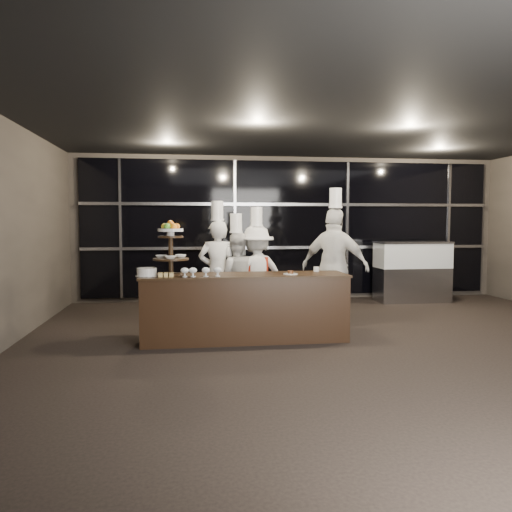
{
  "coord_description": "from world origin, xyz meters",
  "views": [
    {
      "loc": [
        -2.16,
        -5.35,
        1.65
      ],
      "look_at": [
        -1.19,
        1.74,
        1.15
      ],
      "focal_mm": 35.0,
      "sensor_mm": 36.0,
      "label": 1
    }
  ],
  "objects": [
    {
      "name": "chef_c",
      "position": [
        -1.07,
        2.56,
        0.8
      ],
      "size": [
        1.13,
        0.82,
        1.88
      ],
      "color": "white",
      "rests_on": "ground"
    },
    {
      "name": "small_plate",
      "position": [
        -0.77,
        1.34,
        0.94
      ],
      "size": [
        0.2,
        0.2,
        0.05
      ],
      "color": "white",
      "rests_on": "buffet_counter"
    },
    {
      "name": "layer_cake",
      "position": [
        -2.71,
        1.39,
        0.97
      ],
      "size": [
        0.3,
        0.3,
        0.11
      ],
      "color": "white",
      "rests_on": "buffet_counter"
    },
    {
      "name": "window_wall",
      "position": [
        0.0,
        4.94,
        1.5
      ],
      "size": [
        8.6,
        0.1,
        2.8
      ],
      "color": "black",
      "rests_on": "ground"
    },
    {
      "name": "compotes",
      "position": [
        -2.01,
        1.22,
        1.0
      ],
      "size": [
        0.54,
        0.11,
        0.12
      ],
      "color": "silver",
      "rests_on": "buffet_counter"
    },
    {
      "name": "buffet_counter",
      "position": [
        -1.39,
        1.44,
        0.47
      ],
      "size": [
        2.84,
        0.74,
        0.92
      ],
      "color": "black",
      "rests_on": "ground"
    },
    {
      "name": "room",
      "position": [
        0.0,
        0.0,
        1.5
      ],
      "size": [
        10.0,
        10.0,
        10.0
      ],
      "color": "black",
      "rests_on": "ground"
    },
    {
      "name": "chef_a",
      "position": [
        -1.7,
        2.53,
        0.86
      ],
      "size": [
        0.64,
        0.46,
        1.97
      ],
      "color": "silver",
      "rests_on": "ground"
    },
    {
      "name": "display_case",
      "position": [
        2.39,
        4.3,
        0.69
      ],
      "size": [
        1.47,
        0.64,
        1.24
      ],
      "color": "#A5A5AA",
      "rests_on": "ground"
    },
    {
      "name": "chef_d",
      "position": [
        0.11,
        2.18,
        0.94
      ],
      "size": [
        1.15,
        1.02,
        2.16
      ],
      "color": "white",
      "rests_on": "ground"
    },
    {
      "name": "chef_cup",
      "position": [
        -0.31,
        1.69,
        0.96
      ],
      "size": [
        0.08,
        0.08,
        0.07
      ],
      "primitive_type": "cylinder",
      "color": "white",
      "rests_on": "buffet_counter"
    },
    {
      "name": "chef_b",
      "position": [
        -1.41,
        2.53,
        0.75
      ],
      "size": [
        0.77,
        0.63,
        1.77
      ],
      "color": "silver",
      "rests_on": "ground"
    },
    {
      "name": "display_stand",
      "position": [
        -2.39,
        1.44,
        1.34
      ],
      "size": [
        0.48,
        0.48,
        0.74
      ],
      "color": "black",
      "rests_on": "buffet_counter"
    },
    {
      "name": "pastry_squares",
      "position": [
        -2.45,
        1.27,
        0.95
      ],
      "size": [
        0.19,
        0.13,
        0.05
      ],
      "color": "#E1BF6E",
      "rests_on": "buffet_counter"
    }
  ]
}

